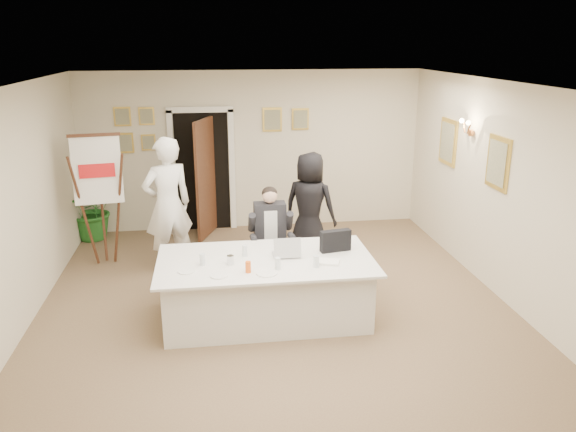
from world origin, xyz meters
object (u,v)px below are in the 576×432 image
(standing_woman, at_px, (310,206))
(oj_glass, at_px, (248,267))
(laptop_bag, at_px, (335,241))
(conference_table, at_px, (266,288))
(standing_man, at_px, (168,205))
(potted_palm, at_px, (92,209))
(steel_jug, at_px, (230,260))
(paper_stack, at_px, (328,262))
(seated_man, at_px, (270,235))
(flip_chart, at_px, (101,207))
(laptop, at_px, (286,244))

(standing_woman, relative_size, oj_glass, 12.95)
(standing_woman, height_order, laptop_bag, standing_woman)
(oj_glass, bearing_deg, standing_woman, 64.05)
(conference_table, relative_size, standing_woman, 1.54)
(standing_man, relative_size, potted_palm, 1.88)
(conference_table, height_order, steel_jug, steel_jug)
(steel_jug, bearing_deg, potted_palm, 123.11)
(potted_palm, distance_m, paper_stack, 4.89)
(conference_table, xyz_separation_m, standing_man, (-1.25, 1.72, 0.61))
(seated_man, bearing_deg, standing_man, 155.66)
(standing_woman, distance_m, laptop_bag, 1.76)
(standing_man, bearing_deg, laptop_bag, 119.11)
(standing_man, xyz_separation_m, oj_glass, (1.01, -2.09, -0.16))
(standing_man, distance_m, potted_palm, 2.18)
(seated_man, xyz_separation_m, potted_palm, (-2.83, 2.22, -0.16))
(standing_woman, xyz_separation_m, paper_stack, (-0.16, -2.14, -0.05))
(seated_man, relative_size, potted_palm, 1.31)
(paper_stack, bearing_deg, laptop_bag, 65.30)
(flip_chart, distance_m, potted_palm, 1.37)
(standing_man, xyz_separation_m, standing_woman, (2.13, 0.20, -0.16))
(conference_table, bearing_deg, oj_glass, -122.53)
(laptop, distance_m, laptop_bag, 0.63)
(flip_chart, xyz_separation_m, paper_stack, (2.97, -2.28, -0.12))
(potted_palm, bearing_deg, conference_table, -51.36)
(laptop_bag, xyz_separation_m, paper_stack, (-0.17, -0.38, -0.12))
(standing_man, xyz_separation_m, laptop_bag, (2.14, -1.56, -0.09))
(seated_man, xyz_separation_m, oj_glass, (-0.41, -1.47, 0.14))
(laptop_bag, relative_size, oj_glass, 2.96)
(flip_chart, xyz_separation_m, oj_glass, (2.01, -2.43, -0.07))
(flip_chart, bearing_deg, laptop_bag, -31.30)
(flip_chart, relative_size, laptop_bag, 5.14)
(oj_glass, bearing_deg, paper_stack, 9.02)
(flip_chart, bearing_deg, oj_glass, -50.39)
(oj_glass, xyz_separation_m, steel_jug, (-0.19, 0.27, -0.01))
(conference_table, bearing_deg, laptop_bag, 10.10)
(conference_table, relative_size, seated_man, 1.86)
(conference_table, xyz_separation_m, laptop, (0.26, 0.10, 0.52))
(flip_chart, bearing_deg, potted_palm, 107.90)
(standing_woman, height_order, oj_glass, standing_woman)
(laptop, bearing_deg, standing_man, 132.76)
(standing_man, xyz_separation_m, laptop, (1.51, -1.62, -0.09))
(laptop_bag, xyz_separation_m, oj_glass, (-1.12, -0.53, -0.07))
(potted_palm, xyz_separation_m, steel_jug, (2.23, -3.42, 0.30))
(potted_palm, xyz_separation_m, oj_glass, (2.42, -3.69, 0.31))
(seated_man, relative_size, standing_woman, 0.83)
(laptop, relative_size, oj_glass, 2.70)
(standing_man, bearing_deg, oj_glass, 91.16)
(standing_man, distance_m, laptop, 2.22)
(standing_man, bearing_deg, laptop, 108.27)
(potted_palm, height_order, oj_glass, potted_palm)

